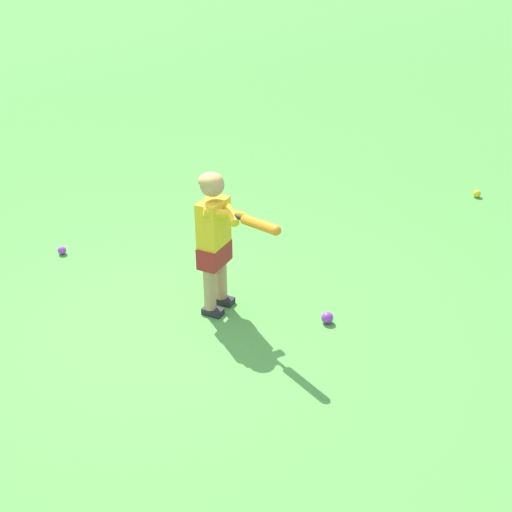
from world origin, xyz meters
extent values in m
plane|color=#519942|center=(0.00, 0.00, 0.00)|extent=(40.00, 40.00, 0.00)
cube|color=#232328|center=(-0.49, 0.37, 0.03)|extent=(0.14, 0.17, 0.05)
cylinder|color=tan|center=(-0.50, 0.35, 0.21)|extent=(0.09, 0.09, 0.34)
cube|color=#232328|center=(-0.34, 0.30, 0.03)|extent=(0.14, 0.17, 0.05)
cylinder|color=tan|center=(-0.34, 0.28, 0.21)|extent=(0.09, 0.09, 0.34)
cube|color=maroon|center=(-0.42, 0.32, 0.46)|extent=(0.31, 0.25, 0.16)
cube|color=yellow|center=(-0.42, 0.32, 0.71)|extent=(0.29, 0.24, 0.34)
sphere|color=tan|center=(-0.42, 0.32, 1.00)|extent=(0.17, 0.17, 0.17)
ellipsoid|color=tan|center=(-0.43, 0.31, 1.02)|extent=(0.23, 0.23, 0.11)
sphere|color=orange|center=(-0.36, 0.45, 0.80)|extent=(0.04, 0.04, 0.04)
cylinder|color=black|center=(-0.29, 0.50, 0.81)|extent=(0.13, 0.11, 0.05)
cylinder|color=orange|center=(-0.11, 0.65, 0.85)|extent=(0.31, 0.27, 0.11)
sphere|color=orange|center=(0.02, 0.76, 0.87)|extent=(0.07, 0.07, 0.07)
cylinder|color=yellow|center=(-0.41, 0.43, 0.81)|extent=(0.31, 0.17, 0.14)
cylinder|color=yellow|center=(-0.35, 0.40, 0.81)|extent=(0.16, 0.31, 0.14)
sphere|color=purple|center=(-1.25, -1.10, 0.04)|extent=(0.07, 0.07, 0.07)
sphere|color=purple|center=(-0.25, 1.14, 0.04)|extent=(0.09, 0.09, 0.09)
sphere|color=yellow|center=(-2.66, 2.85, 0.04)|extent=(0.08, 0.08, 0.08)
camera|label=1|loc=(3.72, 0.76, 2.65)|focal=45.77mm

